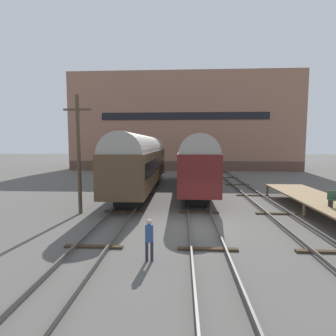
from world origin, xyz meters
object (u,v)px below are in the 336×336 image
(person_worker, at_px, (149,236))
(utility_pole, at_px, (79,153))
(train_car_maroon, at_px, (194,160))
(train_car_brown, at_px, (142,160))

(person_worker, bearing_deg, utility_pole, 128.70)
(utility_pole, bearing_deg, train_car_maroon, 50.13)
(train_car_maroon, xyz_separation_m, person_worker, (-2.37, -16.03, -1.99))
(person_worker, xyz_separation_m, utility_pole, (-5.39, 6.73, 2.97))
(train_car_maroon, distance_m, utility_pole, 12.16)
(train_car_brown, bearing_deg, train_car_maroon, 11.59)
(person_worker, bearing_deg, train_car_maroon, 81.57)
(train_car_maroon, height_order, utility_pole, utility_pole)
(train_car_brown, distance_m, person_worker, 15.37)
(train_car_brown, bearing_deg, utility_pole, -108.59)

